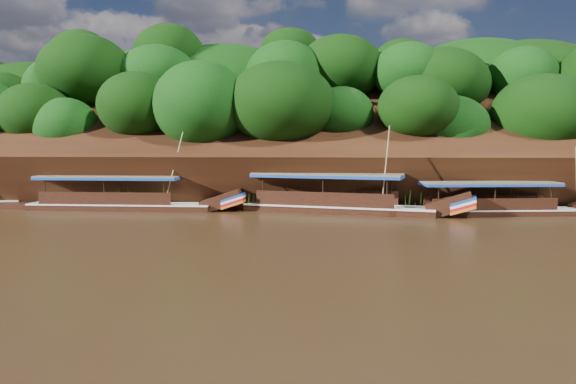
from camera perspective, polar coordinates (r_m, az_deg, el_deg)
name	(u,v)px	position (r m, az deg, el deg)	size (l,w,h in m)	color
ground	(320,232)	(30.08, 3.24, -4.08)	(160.00, 160.00, 0.00)	black
riverbank	(323,172)	(52.49, 3.58, 1.99)	(120.00, 30.06, 19.40)	black
boat_0	(510,207)	(39.56, 21.60, -1.47)	(13.48, 3.46, 4.88)	black
boat_1	(350,204)	(38.01, 6.29, -1.23)	(15.42, 5.67, 6.30)	black
boat_2	(132,202)	(40.99, -15.58, -1.00)	(15.32, 2.61, 5.91)	black
reeds	(273,197)	(39.42, -1.58, -0.56)	(50.14, 2.20, 2.00)	#396D1B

